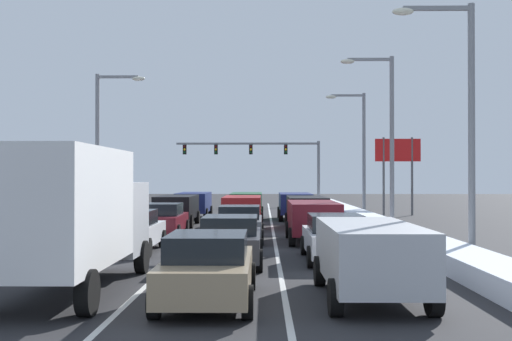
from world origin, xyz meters
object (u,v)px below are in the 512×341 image
object	(u,v)px
sedan_tan_center_lane_nearest	(208,268)
sedan_white_left_lane_second	(131,231)
suv_maroon_right_lane_third	(313,218)
suv_black_right_lane_fourth	(307,209)
suv_black_left_lane_fourth	(177,207)
traffic_light_gantry	(264,154)
street_lamp_left_mid	(104,136)
roadside_sign_right	(398,158)
street_lamp_right_far	(359,143)
sedan_charcoal_center_lane_second	(230,240)
street_lamp_right_mid	(385,127)
suv_red_center_lane_fourth	(242,209)
sedan_maroon_left_lane_third	(163,220)
suv_navy_left_lane_fifth	(194,203)
box_truck_left_lane_nearest	(69,212)
suv_navy_right_lane_fifth	(295,204)
sedan_gray_center_lane_third	(240,223)
sedan_white_right_lane_second	(335,237)
street_lamp_right_near	(460,107)
suv_silver_right_lane_nearest	(370,254)

from	to	relation	value
sedan_tan_center_lane_nearest	sedan_white_left_lane_second	xyz separation A→B (m)	(-3.60, 9.04, 0.00)
suv_maroon_right_lane_third	suv_black_right_lane_fourth	size ratio (longest dim) A/B	1.00
suv_black_left_lane_fourth	traffic_light_gantry	bearing A→B (deg)	79.36
street_lamp_left_mid	roadside_sign_right	world-z (taller)	street_lamp_left_mid
suv_black_left_lane_fourth	sedan_tan_center_lane_nearest	bearing A→B (deg)	-80.25
street_lamp_right_far	sedan_charcoal_center_lane_second	bearing A→B (deg)	-108.31
sedan_white_left_lane_second	suv_black_left_lane_fourth	size ratio (longest dim) A/B	0.92
suv_black_right_lane_fourth	roadside_sign_right	world-z (taller)	roadside_sign_right
suv_maroon_right_lane_third	street_lamp_right_mid	distance (m)	7.58
suv_red_center_lane_fourth	sedan_maroon_left_lane_third	world-z (taller)	suv_red_center_lane_fourth
suv_navy_left_lane_fifth	street_lamp_right_mid	bearing A→B (deg)	-42.86
sedan_charcoal_center_lane_second	suv_black_left_lane_fourth	size ratio (longest dim) A/B	0.92
box_truck_left_lane_nearest	sedan_maroon_left_lane_third	size ratio (longest dim) A/B	1.60
suv_navy_right_lane_fifth	street_lamp_left_mid	xyz separation A→B (m)	(-10.53, -6.23, 3.90)
suv_black_right_lane_fourth	sedan_charcoal_center_lane_second	bearing A→B (deg)	-103.84
sedan_gray_center_lane_third	sedan_charcoal_center_lane_second	bearing A→B (deg)	-90.24
street_lamp_left_mid	street_lamp_right_mid	bearing A→B (deg)	-8.68
suv_black_left_lane_fourth	suv_navy_left_lane_fifth	size ratio (longest dim) A/B	1.00
suv_black_left_lane_fourth	traffic_light_gantry	xyz separation A→B (m)	(4.89, 26.02, 3.87)
sedan_white_left_lane_second	sedan_white_right_lane_second	bearing A→B (deg)	-18.06
street_lamp_right_near	street_lamp_right_mid	xyz separation A→B (m)	(-0.32, 10.75, 0.20)
suv_black_right_lane_fourth	sedan_charcoal_center_lane_second	xyz separation A→B (m)	(-3.29, -13.37, -0.25)
sedan_white_left_lane_second	sedan_gray_center_lane_third	bearing A→B (deg)	43.81
sedan_maroon_left_lane_third	street_lamp_right_mid	bearing A→B (deg)	13.50
sedan_maroon_left_lane_third	street_lamp_right_far	bearing A→B (deg)	50.46
suv_maroon_right_lane_third	suv_navy_right_lane_fifth	bearing A→B (deg)	90.26
sedan_tan_center_lane_nearest	street_lamp_right_near	bearing A→B (deg)	41.63
box_truck_left_lane_nearest	roadside_sign_right	bearing A→B (deg)	64.44
sedan_white_right_lane_second	suv_silver_right_lane_nearest	bearing A→B (deg)	-89.55
sedan_tan_center_lane_nearest	sedan_white_left_lane_second	world-z (taller)	same
sedan_charcoal_center_lane_second	suv_black_left_lane_fourth	world-z (taller)	suv_black_left_lane_fourth
roadside_sign_right	box_truck_left_lane_nearest	bearing A→B (deg)	-115.56
suv_navy_right_lane_fifth	sedan_gray_center_lane_third	xyz separation A→B (m)	(-3.00, -13.22, -0.25)
traffic_light_gantry	suv_navy_right_lane_fifth	bearing A→B (deg)	-84.81
sedan_charcoal_center_lane_second	suv_black_right_lane_fourth	bearing A→B (deg)	76.16
suv_navy_right_lane_fifth	roadside_sign_right	size ratio (longest dim) A/B	0.89
sedan_white_right_lane_second	suv_black_left_lane_fourth	size ratio (longest dim) A/B	0.92
sedan_tan_center_lane_nearest	street_lamp_right_mid	world-z (taller)	street_lamp_right_mid
sedan_tan_center_lane_nearest	street_lamp_right_near	size ratio (longest dim) A/B	0.54
suv_silver_right_lane_nearest	sedan_maroon_left_lane_third	size ratio (longest dim) A/B	1.09
street_lamp_left_mid	suv_red_center_lane_fourth	bearing A→B (deg)	0.64
suv_silver_right_lane_nearest	street_lamp_right_near	bearing A→B (deg)	57.35
suv_navy_right_lane_fifth	box_truck_left_lane_nearest	size ratio (longest dim) A/B	0.68
suv_black_right_lane_fourth	street_lamp_left_mid	xyz separation A→B (m)	(-10.80, 0.47, 3.90)
suv_black_left_lane_fourth	street_lamp_right_mid	distance (m)	12.13
sedan_maroon_left_lane_third	street_lamp_right_near	size ratio (longest dim) A/B	0.54
suv_navy_right_lane_fifth	sedan_maroon_left_lane_third	xyz separation A→B (m)	(-6.61, -11.01, -0.25)
sedan_white_right_lane_second	sedan_maroon_left_lane_third	distance (m)	10.71
suv_silver_right_lane_nearest	sedan_gray_center_lane_third	bearing A→B (deg)	105.30
suv_maroon_right_lane_third	sedan_white_left_lane_second	size ratio (longest dim) A/B	1.09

